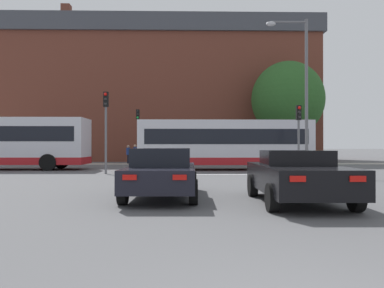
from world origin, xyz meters
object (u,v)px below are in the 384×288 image
object	(u,v)px
traffic_light_far_right	(264,134)
car_saloon_left	(162,172)
bus_crossing_trailing	(3,142)
traffic_light_far_left	(138,128)
bus_crossing_lead	(224,144)
traffic_light_near_left	(106,119)
traffic_light_near_right	(299,127)
pedestrian_waiting	(128,153)
car_roadster_right	(297,176)
pedestrian_walking_west	(135,153)
pedestrian_walking_east	(232,152)
street_lamp_junction	(300,81)

from	to	relation	value
traffic_light_far_right	car_saloon_left	bearing A→B (deg)	-109.93
bus_crossing_trailing	traffic_light_far_left	distance (m)	10.06
bus_crossing_lead	car_saloon_left	bearing A→B (deg)	166.04
car_saloon_left	traffic_light_near_left	bearing A→B (deg)	112.13
traffic_light_near_right	pedestrian_waiting	size ratio (longest dim) A/B	2.37
car_roadster_right	traffic_light_near_right	xyz separation A→B (m)	(3.33, 10.67, 1.82)
pedestrian_walking_west	traffic_light_far_right	bearing A→B (deg)	-115.10
car_saloon_left	traffic_light_near_left	world-z (taller)	traffic_light_near_left
pedestrian_walking_west	pedestrian_walking_east	bearing A→B (deg)	-115.37
traffic_light_far_right	traffic_light_near_right	world-z (taller)	traffic_light_near_right
bus_crossing_lead	pedestrian_walking_west	xyz separation A→B (m)	(-6.61, 8.07, -0.69)
pedestrian_walking_east	traffic_light_near_left	bearing A→B (deg)	75.77
street_lamp_junction	pedestrian_walking_east	world-z (taller)	street_lamp_junction
traffic_light_near_left	pedestrian_walking_west	xyz separation A→B (m)	(0.04, 11.39, -1.98)
traffic_light_far_left	pedestrian_walking_east	bearing A→B (deg)	2.54
bus_crossing_trailing	street_lamp_junction	distance (m)	18.09
street_lamp_junction	traffic_light_near_right	bearing A→B (deg)	76.05
bus_crossing_lead	traffic_light_near_left	xyz separation A→B (m)	(-6.65, -3.31, 1.29)
car_roadster_right	pedestrian_waiting	world-z (taller)	pedestrian_waiting
traffic_light_far_right	pedestrian_waiting	size ratio (longest dim) A/B	2.33
traffic_light_far_left	pedestrian_walking_east	world-z (taller)	traffic_light_far_left
car_saloon_left	car_roadster_right	world-z (taller)	car_saloon_left
pedestrian_waiting	traffic_light_far_right	bearing A→B (deg)	57.22
pedestrian_waiting	traffic_light_near_left	bearing A→B (deg)	-24.14
pedestrian_walking_east	bus_crossing_lead	bearing A→B (deg)	102.33
car_saloon_left	pedestrian_walking_east	distance (m)	20.24
pedestrian_walking_east	pedestrian_walking_west	distance (m)	8.02
car_saloon_left	traffic_light_near_right	size ratio (longest dim) A/B	1.20
street_lamp_junction	pedestrian_walking_west	xyz separation A→B (m)	(-10.07, 12.14, -3.90)
pedestrian_waiting	pedestrian_walking_west	world-z (taller)	pedestrian_walking_west
bus_crossing_lead	pedestrian_waiting	xyz separation A→B (m)	(-7.19, 8.15, -0.73)
traffic_light_near_right	pedestrian_walking_east	bearing A→B (deg)	103.12
pedestrian_walking_east	traffic_light_far_right	bearing A→B (deg)	-161.95
car_roadster_right	pedestrian_walking_east	world-z (taller)	pedestrian_walking_east
traffic_light_far_right	traffic_light_near_right	bearing A→B (deg)	-91.26
bus_crossing_trailing	pedestrian_walking_east	world-z (taller)	bus_crossing_trailing
traffic_light_near_left	traffic_light_near_right	distance (m)	10.41
bus_crossing_trailing	pedestrian_walking_east	bearing A→B (deg)	-65.67
bus_crossing_trailing	pedestrian_waiting	world-z (taller)	bus_crossing_trailing
bus_crossing_trailing	traffic_light_far_right	xyz separation A→B (m)	(17.75, 6.63, 0.74)
bus_crossing_lead	bus_crossing_trailing	bearing A→B (deg)	88.49
traffic_light_near_right	street_lamp_junction	distance (m)	2.60
traffic_light_far_left	bus_crossing_lead	bearing A→B (deg)	-47.81
traffic_light_far_right	traffic_light_near_right	distance (m)	9.95
car_saloon_left	bus_crossing_trailing	bearing A→B (deg)	130.78
traffic_light_far_right	street_lamp_junction	world-z (taller)	street_lamp_junction
bus_crossing_lead	traffic_light_far_left	bearing A→B (deg)	42.19
car_saloon_left	traffic_light_near_left	distance (m)	10.10
car_roadster_right	street_lamp_junction	bearing A→B (deg)	73.22
traffic_light_near_left	pedestrian_waiting	distance (m)	11.65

